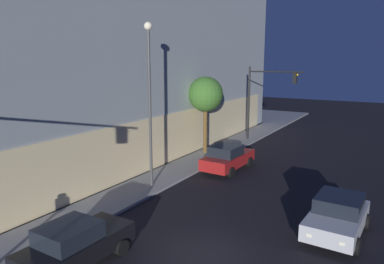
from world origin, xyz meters
The scene contains 8 objects.
ground_plane centered at (0.00, 0.00, 0.00)m, with size 120.00×120.00×0.00m, color black.
modern_building centered at (11.70, 21.92, 8.44)m, with size 34.88×28.00×17.02m.
traffic_light_far_corner centered at (19.82, 4.75, 4.57)m, with size 0.33×4.82×6.59m.
street_lamp_sidewalk centered at (5.05, 6.18, 5.75)m, with size 0.44×0.44×9.09m.
sidewalk_tree centered at (13.38, 7.20, 4.68)m, with size 2.67×2.67×5.91m.
car_black centered at (-2.75, 3.71, 0.82)m, with size 4.26×2.13×1.64m.
car_silver centered at (4.54, -3.93, 0.84)m, with size 4.21×2.35×1.63m.
car_red centered at (10.48, 3.92, 0.87)m, with size 4.59×2.27×1.74m.
Camera 1 is at (-10.76, -5.86, 7.21)m, focal length 33.70 mm.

